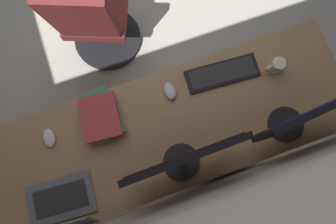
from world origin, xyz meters
The scene contains 12 objects.
wall_back centered at (0.00, 1.97, 1.30)m, with size 5.32×0.10×2.60m, color beige.
desk centered at (0.27, 1.56, 0.66)m, with size 2.08×0.67×0.73m.
drawer_pedestal centered at (0.05, 1.59, 0.35)m, with size 0.40×0.51×0.69m.
monitor_primary centered at (0.28, 1.76, 0.99)m, with size 0.56×0.20×0.46m.
monitor_secondary centered at (-0.34, 1.76, 0.98)m, with size 0.50×0.20×0.43m.
laptop_leftmost centered at (0.95, 1.78, 0.78)m, with size 0.37×0.30×0.22m.
keyboard_main centered at (-0.12, 1.37, 0.74)m, with size 0.43×0.17×0.02m.
mouse_main centered at (0.20, 1.37, 0.75)m, with size 0.06×0.10×0.03m, color silver.
mouse_spare centered at (0.91, 1.39, 0.75)m, with size 0.06×0.10×0.03m, color silver.
book_stack_near centered at (0.61, 1.38, 0.77)m, with size 0.22×0.31×0.08m.
coffee_mug centered at (-0.41, 1.44, 0.77)m, with size 0.11×0.07×0.09m.
office_chair centered at (0.50, 0.64, 0.46)m, with size 0.57×0.61×0.97m.
Camera 1 is at (0.36, 1.77, 2.32)m, focal length 30.79 mm.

